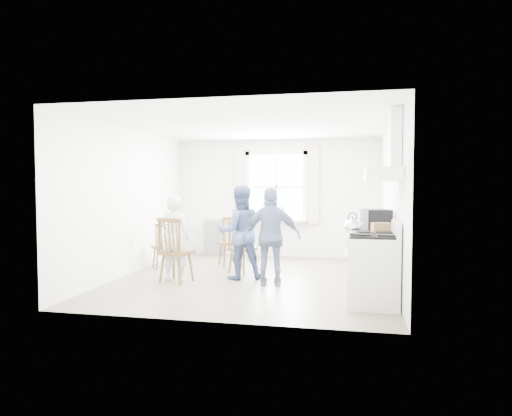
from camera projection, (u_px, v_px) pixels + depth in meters
The scene contains 17 objects.
room_shell at pixel (253, 202), 7.71m from camera, with size 4.62×5.12×2.64m.
window_assembly at pixel (276, 191), 10.09m from camera, with size 1.88×0.24×1.70m.
range_hood at pixel (387, 162), 5.94m from camera, with size 0.45×0.76×0.94m.
shelf_unit at pixel (214, 238), 10.31m from camera, with size 0.40×0.30×0.80m, color slate.
gas_stove at pixel (373, 269), 6.04m from camera, with size 0.68×0.76×1.12m.
kettle at pixel (352, 227), 5.99m from camera, with size 0.21×0.21×0.29m.
low_cabinet at pixel (375, 263), 6.71m from camera, with size 0.50×0.55×0.90m, color white.
stereo_stack at pixel (376, 221), 6.73m from camera, with size 0.46×0.44×0.34m.
cardboard_box at pixel (380, 228), 6.50m from camera, with size 0.25×0.18×0.16m, color olive.
windsor_chair_a at pixel (232, 236), 8.90m from camera, with size 0.57×0.56×0.98m.
windsor_chair_b at pixel (172, 243), 7.36m from camera, with size 0.55×0.54×1.08m.
windsor_chair_c at pixel (164, 241), 8.64m from camera, with size 0.51×0.51×0.88m.
person_left at pixel (175, 238), 7.52m from camera, with size 0.52×0.52×1.43m, color silver.
person_mid at pixel (240, 232), 7.73m from camera, with size 0.77×0.77×1.59m, color #44537F.
person_right at pixel (272, 236), 7.23m from camera, with size 0.91×0.91×1.56m, color navy.
potted_plant at pixel (281, 212), 10.00m from camera, with size 0.16×0.16×0.30m, color #2F6A35.
windsor_chair_d at pixel (239, 241), 8.17m from camera, with size 0.54×0.53×0.96m.
Camera 1 is at (1.60, -7.53, 1.61)m, focal length 32.00 mm.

